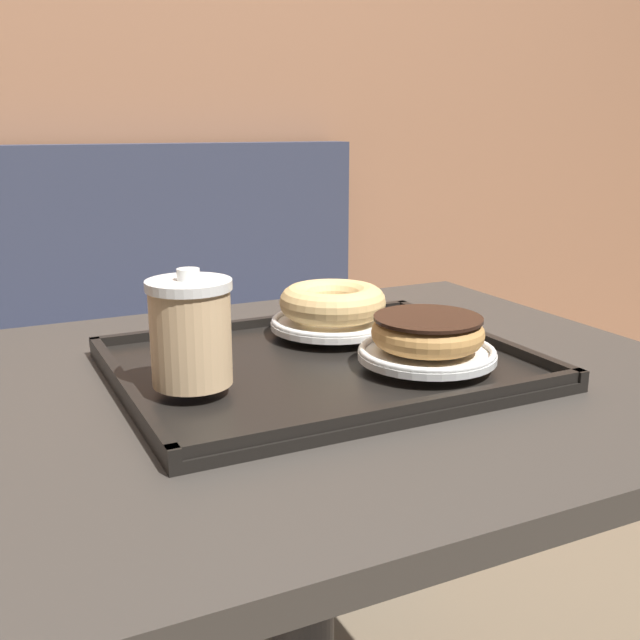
{
  "coord_description": "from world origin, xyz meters",
  "views": [
    {
      "loc": [
        -0.35,
        -0.76,
        1.04
      ],
      "look_at": [
        0.03,
        0.0,
        0.82
      ],
      "focal_mm": 42.0,
      "sensor_mm": 36.0,
      "label": 1
    }
  ],
  "objects_px": {
    "spoon": "(202,332)",
    "coffee_cup_front": "(191,332)",
    "donut_chocolate_glazed": "(428,332)",
    "donut_plain": "(333,302)"
  },
  "relations": [
    {
      "from": "donut_chocolate_glazed",
      "to": "spoon",
      "type": "height_order",
      "value": "donut_chocolate_glazed"
    },
    {
      "from": "donut_plain",
      "to": "spoon",
      "type": "bearing_deg",
      "value": 166.02
    },
    {
      "from": "coffee_cup_front",
      "to": "spoon",
      "type": "height_order",
      "value": "coffee_cup_front"
    },
    {
      "from": "donut_chocolate_glazed",
      "to": "donut_plain",
      "type": "xyz_separation_m",
      "value": [
        -0.04,
        0.17,
        0.0
      ]
    },
    {
      "from": "donut_chocolate_glazed",
      "to": "donut_plain",
      "type": "distance_m",
      "value": 0.17
    },
    {
      "from": "coffee_cup_front",
      "to": "donut_chocolate_glazed",
      "type": "height_order",
      "value": "coffee_cup_front"
    },
    {
      "from": "spoon",
      "to": "coffee_cup_front",
      "type": "bearing_deg",
      "value": 173.12
    },
    {
      "from": "coffee_cup_front",
      "to": "donut_chocolate_glazed",
      "type": "bearing_deg",
      "value": -7.91
    },
    {
      "from": "spoon",
      "to": "donut_chocolate_glazed",
      "type": "bearing_deg",
      "value": -122.88
    },
    {
      "from": "coffee_cup_front",
      "to": "donut_plain",
      "type": "bearing_deg",
      "value": 29.79
    }
  ]
}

